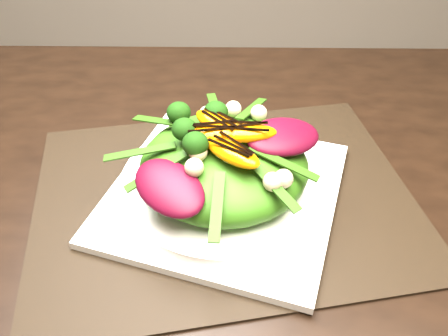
{
  "coord_description": "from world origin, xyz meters",
  "views": [
    {
      "loc": [
        0.24,
        -0.37,
        1.15
      ],
      "look_at": [
        0.23,
        0.05,
        0.8
      ],
      "focal_mm": 38.0,
      "sensor_mm": 36.0,
      "label": 1
    }
  ],
  "objects_px": {
    "plate_base": "(224,192)",
    "orange_segment": "(204,128)",
    "placemat": "(224,196)",
    "dining_table": "(22,236)",
    "salad_bowl": "(224,183)",
    "lettuce_mound": "(224,164)"
  },
  "relations": [
    {
      "from": "dining_table",
      "to": "lettuce_mound",
      "type": "bearing_deg",
      "value": 11.68
    },
    {
      "from": "lettuce_mound",
      "to": "orange_segment",
      "type": "relative_size",
      "value": 2.76
    },
    {
      "from": "dining_table",
      "to": "placemat",
      "type": "xyz_separation_m",
      "value": [
        0.23,
        0.05,
        0.02
      ]
    },
    {
      "from": "placemat",
      "to": "orange_segment",
      "type": "relative_size",
      "value": 6.42
    },
    {
      "from": "placemat",
      "to": "lettuce_mound",
      "type": "relative_size",
      "value": 2.32
    },
    {
      "from": "salad_bowl",
      "to": "plate_base",
      "type": "bearing_deg",
      "value": 90.0
    },
    {
      "from": "placemat",
      "to": "orange_segment",
      "type": "distance_m",
      "value": 0.09
    },
    {
      "from": "salad_bowl",
      "to": "lettuce_mound",
      "type": "xyz_separation_m",
      "value": [
        0.0,
        0.0,
        0.03
      ]
    },
    {
      "from": "salad_bowl",
      "to": "dining_table",
      "type": "bearing_deg",
      "value": -168.32
    },
    {
      "from": "lettuce_mound",
      "to": "orange_segment",
      "type": "distance_m",
      "value": 0.05
    },
    {
      "from": "placemat",
      "to": "salad_bowl",
      "type": "relative_size",
      "value": 1.84
    },
    {
      "from": "placemat",
      "to": "orange_segment",
      "type": "bearing_deg",
      "value": 150.4
    },
    {
      "from": "plate_base",
      "to": "lettuce_mound",
      "type": "bearing_deg",
      "value": 0.0
    },
    {
      "from": "plate_base",
      "to": "salad_bowl",
      "type": "relative_size",
      "value": 1.07
    },
    {
      "from": "placemat",
      "to": "plate_base",
      "type": "height_order",
      "value": "plate_base"
    },
    {
      "from": "plate_base",
      "to": "orange_segment",
      "type": "relative_size",
      "value": 3.74
    },
    {
      "from": "dining_table",
      "to": "plate_base",
      "type": "height_order",
      "value": "dining_table"
    },
    {
      "from": "salad_bowl",
      "to": "placemat",
      "type": "bearing_deg",
      "value": 0.0
    },
    {
      "from": "plate_base",
      "to": "dining_table",
      "type": "bearing_deg",
      "value": -168.32
    },
    {
      "from": "lettuce_mound",
      "to": "placemat",
      "type": "bearing_deg",
      "value": -90.0
    },
    {
      "from": "lettuce_mound",
      "to": "orange_segment",
      "type": "xyz_separation_m",
      "value": [
        -0.02,
        0.01,
        0.04
      ]
    },
    {
      "from": "dining_table",
      "to": "salad_bowl",
      "type": "xyz_separation_m",
      "value": [
        0.23,
        0.05,
        0.04
      ]
    }
  ]
}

